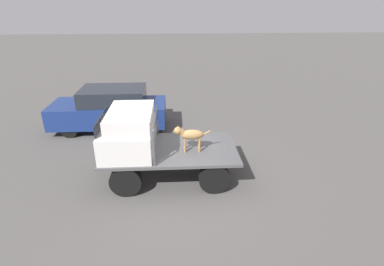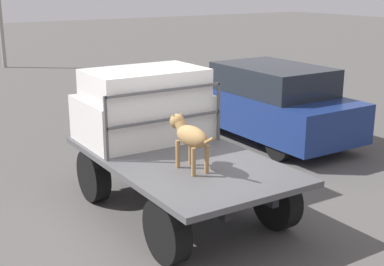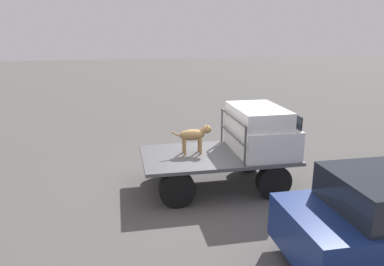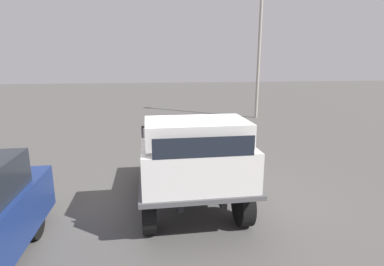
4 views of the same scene
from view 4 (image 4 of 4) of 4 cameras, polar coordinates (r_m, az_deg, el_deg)
name	(u,v)px [view 4 (image 4 of 4)]	position (r m, az deg, el deg)	size (l,w,h in m)	color
ground_plane	(189,200)	(6.77, -0.63, -12.68)	(80.00, 80.00, 0.00)	#514F4C
flatbed_truck	(189,174)	(6.53, -0.65, -7.78)	(3.65, 2.05, 0.87)	black
truck_cab	(197,154)	(5.26, 0.95, -4.01)	(1.33, 1.93, 1.12)	silver
truck_headboard	(191,140)	(5.91, -0.17, -1.29)	(0.04, 1.93, 0.92)	#4C4C4F
dog	(192,136)	(6.83, 0.09, -0.53)	(1.01, 0.27, 0.73)	#9E7547
light_pole_near	(260,30)	(16.79, 12.85, 18.65)	(0.44, 0.44, 7.28)	gray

